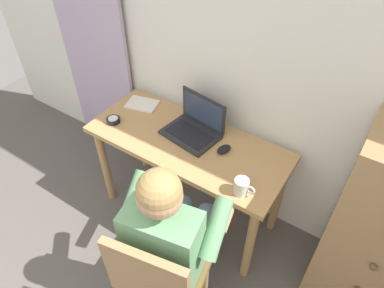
# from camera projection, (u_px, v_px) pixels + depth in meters

# --- Properties ---
(wall_back) EXTENTS (4.80, 0.05, 2.50)m
(wall_back) POSITION_uv_depth(u_px,v_px,m) (251.00, 50.00, 1.95)
(wall_back) COLOR silver
(wall_back) RESTS_ON ground_plane
(curtain_panel) EXTENTS (0.65, 0.03, 2.19)m
(curtain_panel) POSITION_uv_depth(u_px,v_px,m) (90.00, 28.00, 2.50)
(curtain_panel) COLOR #B29EBC
(curtain_panel) RESTS_ON ground_plane
(desk) EXTENTS (1.28, 0.54, 0.73)m
(desk) POSITION_uv_depth(u_px,v_px,m) (188.00, 154.00, 2.26)
(desk) COLOR tan
(desk) RESTS_ON ground_plane
(dresser) EXTENTS (0.52, 0.45, 1.22)m
(dresser) POSITION_uv_depth(u_px,v_px,m) (383.00, 233.00, 1.83)
(dresser) COLOR #9E754C
(dresser) RESTS_ON ground_plane
(chair) EXTENTS (0.49, 0.47, 0.86)m
(chair) POSITION_uv_depth(u_px,v_px,m) (160.00, 276.00, 1.79)
(chair) COLOR brown
(chair) RESTS_ON ground_plane
(person_seated) EXTENTS (0.60, 0.64, 1.18)m
(person_seated) POSITION_uv_depth(u_px,v_px,m) (174.00, 228.00, 1.79)
(person_seated) COLOR #6B84AD
(person_seated) RESTS_ON ground_plane
(laptop) EXTENTS (0.37, 0.30, 0.24)m
(laptop) POSITION_uv_depth(u_px,v_px,m) (195.00, 126.00, 2.21)
(laptop) COLOR #232326
(laptop) RESTS_ON desk
(computer_mouse) EXTENTS (0.08, 0.11, 0.03)m
(computer_mouse) POSITION_uv_depth(u_px,v_px,m) (224.00, 149.00, 2.10)
(computer_mouse) COLOR black
(computer_mouse) RESTS_ON desk
(desk_clock) EXTENTS (0.09, 0.09, 0.03)m
(desk_clock) POSITION_uv_depth(u_px,v_px,m) (113.00, 120.00, 2.31)
(desk_clock) COLOR black
(desk_clock) RESTS_ON desk
(notebook_pad) EXTENTS (0.24, 0.20, 0.01)m
(notebook_pad) POSITION_uv_depth(u_px,v_px,m) (142.00, 104.00, 2.45)
(notebook_pad) COLOR silver
(notebook_pad) RESTS_ON desk
(coffee_mug) EXTENTS (0.12, 0.08, 0.09)m
(coffee_mug) POSITION_uv_depth(u_px,v_px,m) (242.00, 187.00, 1.85)
(coffee_mug) COLOR silver
(coffee_mug) RESTS_ON desk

